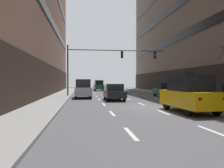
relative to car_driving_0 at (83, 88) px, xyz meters
The scene contains 36 objects.
ground_plane 23.60m from the car_driving_0, 78.74° to the right, with size 120.00×120.00×0.00m, color #515156.
sidewalk_left 23.32m from the car_driving_0, 96.99° to the right, with size 2.67×80.00×0.14m, color gray.
lane_stripe_l1_s2 31.18m from the car_driving_0, 87.15° to the right, with size 0.16×2.00×0.01m, color silver.
lane_stripe_l1_s3 26.19m from the car_driving_0, 86.60° to the right, with size 0.16×2.00×0.01m, color silver.
lane_stripe_l1_s4 21.21m from the car_driving_0, 85.80° to the right, with size 0.16×2.00×0.01m, color silver.
lane_stripe_l1_s5 16.23m from the car_driving_0, 84.51° to the right, with size 0.16×2.00×0.01m, color silver.
lane_stripe_l1_s6 11.27m from the car_driving_0, 82.07° to the right, with size 0.16×2.00×0.01m, color silver.
lane_stripe_l1_s7 6.38m from the car_driving_0, 75.81° to the right, with size 0.16×2.00×0.01m, color silver.
lane_stripe_l1_s8 2.07m from the car_driving_0, 36.22° to the right, with size 0.16×2.00×0.01m, color silver.
lane_stripe_l1_s9 4.23m from the car_driving_0, 68.11° to the left, with size 0.16×2.00×0.01m, color silver.
lane_stripe_l1_s10 9.03m from the car_driving_0, 80.07° to the left, with size 0.16×2.00×0.01m, color silver.
lane_stripe_l2_s2 31.48m from the car_driving_0, 81.58° to the right, with size 0.16×2.00×0.01m, color silver.
lane_stripe_l2_s3 26.55m from the car_driving_0, 80.00° to the right, with size 0.16×2.00×0.01m, color silver.
lane_stripe_l2_s4 21.65m from the car_driving_0, 77.71° to the right, with size 0.16×2.00×0.01m, color silver.
lane_stripe_l2_s5 16.80m from the car_driving_0, 74.07° to the right, with size 0.16×2.00×0.01m, color silver.
lane_stripe_l2_s6 12.08m from the car_driving_0, 67.53° to the right, with size 0.16×2.00×0.01m, color silver.
lane_stripe_l2_s7 7.71m from the car_driving_0, 53.11° to the right, with size 0.16×2.00×0.01m, color silver.
lane_stripe_l2_s8 4.81m from the car_driving_0, 13.86° to the right, with size 0.16×2.00×0.01m, color silver.
lane_stripe_l2_s9 6.06m from the car_driving_0, 39.98° to the left, with size 0.16×2.00×0.01m, color silver.
lane_stripe_l2_s10 10.02m from the car_driving_0, 62.54° to the left, with size 0.16×2.00×0.01m, color silver.
lane_stripe_l3_s3 27.25m from the car_driving_0, 73.66° to the right, with size 0.16×2.00×0.01m, color silver.
lane_stripe_l3_s4 22.50m from the car_driving_0, 70.08° to the right, with size 0.16×2.00×0.01m, color silver.
lane_stripe_l3_s5 17.88m from the car_driving_0, 64.60° to the right, with size 0.16×2.00×0.01m, color silver.
lane_stripe_l3_s6 13.54m from the car_driving_0, 55.48° to the right, with size 0.16×2.00×0.01m, color silver.
lane_stripe_l3_s7 9.85m from the car_driving_0, 38.70° to the right, with size 0.16×2.00×0.01m, color silver.
lane_stripe_l3_s8 7.78m from the car_driving_0, ahead, with size 0.16×2.00×0.01m, color silver.
lane_stripe_l3_s9 8.61m from the car_driving_0, 26.76° to the left, with size 0.16×2.00×0.01m, color silver.
lane_stripe_l3_s10 11.74m from the car_driving_0, 49.16° to the left, with size 0.16×2.00×0.01m, color silver.
car_driving_0 is the anchor object (origin of this frame).
car_driving_1 6.47m from the car_driving_0, 61.78° to the left, with size 1.97×4.36×2.08m.
car_driving_2 17.53m from the car_driving_0, 80.37° to the right, with size 1.83×4.27×1.59m.
taxi_driving_3 26.99m from the car_driving_0, 76.83° to the right, with size 2.05×4.59×2.38m.
car_driving_4 13.95m from the car_driving_0, 90.35° to the right, with size 1.89×4.30×2.06m.
car_parked_2 23.23m from the car_driving_0, 65.41° to the right, with size 1.79×4.21×1.57m.
car_parked_3 16.22m from the car_driving_0, 53.42° to the right, with size 1.88×4.38×1.63m.
traffic_signal_0 12.10m from the car_driving_0, 76.98° to the right, with size 12.23×0.35×6.13m.
Camera 1 is at (-4.71, -15.65, 1.82)m, focal length 35.94 mm.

